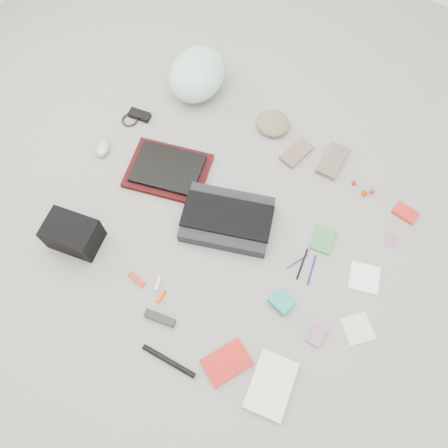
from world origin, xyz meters
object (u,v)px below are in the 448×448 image
Objects in this scene: camera_bag at (73,234)px; accordion_wallet at (281,302)px; messenger_bag at (227,219)px; book_red at (227,362)px; bike_helmet at (197,74)px; laptop at (168,168)px.

camera_bag is 0.97m from accordion_wallet.
messenger_bag is at bearing 27.49° from camera_bag.
bike_helmet is at bearing 155.51° from book_red.
camera_bag is 0.88m from book_red.
camera_bag reaches higher than laptop.
camera_bag is 1.22× the size of book_red.
messenger_bag is 0.70m from camera_bag.
messenger_bag is at bearing -27.46° from laptop.
accordion_wallet is (0.92, 0.30, -0.05)m from camera_bag.
bike_helmet is at bearing 153.57° from accordion_wallet.
messenger_bag is 1.13× the size of bike_helmet.
book_red is (0.37, -0.52, -0.02)m from messenger_bag.
book_red is (0.97, -1.09, -0.10)m from bike_helmet.
camera_bag is (-0.51, -0.48, 0.04)m from messenger_bag.
book_red is at bearing -18.36° from camera_bag.
accordion_wallet reaches higher than book_red.
accordion_wallet is at bearing 105.74° from book_red.
bike_helmet reaches higher than camera_bag.
messenger_bag reaches higher than accordion_wallet.
bike_helmet is at bearing 113.31° from messenger_bag.
accordion_wallet is at bearing -35.86° from laptop.
laptop is 0.91× the size of bike_helmet.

